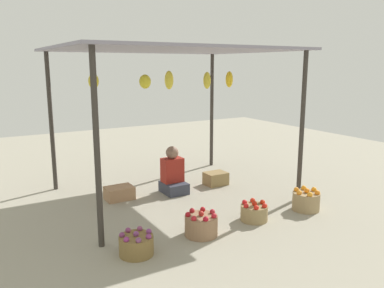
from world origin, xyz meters
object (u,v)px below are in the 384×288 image
(vendor_person, at_px, (173,175))
(wooden_crate_near_vendor, at_px, (216,178))
(basket_red_apples, at_px, (201,225))
(basket_oranges, at_px, (306,201))
(wooden_crate_stacked_rear, at_px, (119,193))
(basket_red_tomatoes, at_px, (254,212))
(basket_purple_onions, at_px, (136,245))

(vendor_person, bearing_deg, wooden_crate_near_vendor, -0.72)
(basket_red_apples, relative_size, basket_oranges, 1.05)
(vendor_person, bearing_deg, wooden_crate_stacked_rear, 171.48)
(wooden_crate_near_vendor, bearing_deg, wooden_crate_stacked_rear, 175.27)
(basket_oranges, xyz_separation_m, wooden_crate_near_vendor, (-0.44, 1.69, -0.03))
(basket_red_tomatoes, distance_m, basket_oranges, 0.91)
(basket_oranges, bearing_deg, basket_red_tomatoes, 174.67)
(vendor_person, xyz_separation_m, basket_purple_onions, (-1.37, -1.71, -0.18))
(basket_purple_onions, distance_m, basket_oranges, 2.66)
(basket_purple_onions, xyz_separation_m, basket_red_tomatoes, (1.76, 0.09, -0.00))
(basket_red_tomatoes, xyz_separation_m, wooden_crate_near_vendor, (0.46, 1.61, -0.00))
(basket_purple_onions, xyz_separation_m, basket_oranges, (2.66, 0.01, 0.03))
(basket_red_apples, xyz_separation_m, wooden_crate_near_vendor, (1.33, 1.64, -0.02))
(vendor_person, bearing_deg, basket_purple_onions, -128.73)
(basket_red_apples, height_order, basket_oranges, basket_oranges)
(vendor_person, distance_m, basket_red_apples, 1.73)
(vendor_person, relative_size, basket_oranges, 1.99)
(wooden_crate_near_vendor, bearing_deg, basket_purple_onions, -142.56)
(basket_red_apples, xyz_separation_m, basket_oranges, (1.77, -0.05, 0.01))
(basket_oranges, relative_size, wooden_crate_near_vendor, 1.03)
(basket_oranges, bearing_deg, wooden_crate_near_vendor, 104.72)
(wooden_crate_near_vendor, distance_m, wooden_crate_stacked_rear, 1.74)
(basket_purple_onions, height_order, wooden_crate_near_vendor, basket_purple_onions)
(basket_purple_onions, xyz_separation_m, wooden_crate_stacked_rear, (0.48, 1.84, -0.02))
(vendor_person, distance_m, basket_oranges, 2.14)
(basket_oranges, height_order, wooden_crate_stacked_rear, basket_oranges)
(vendor_person, bearing_deg, basket_red_tomatoes, -76.42)
(basket_purple_onions, relative_size, wooden_crate_stacked_rear, 0.90)
(vendor_person, relative_size, wooden_crate_stacked_rear, 1.81)
(wooden_crate_near_vendor, relative_size, wooden_crate_stacked_rear, 0.88)
(basket_red_apples, relative_size, wooden_crate_stacked_rear, 0.96)
(wooden_crate_near_vendor, bearing_deg, basket_red_tomatoes, -105.89)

